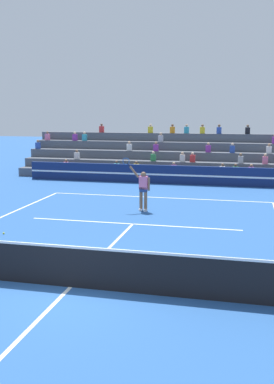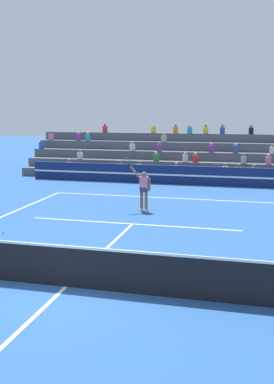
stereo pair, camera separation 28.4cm
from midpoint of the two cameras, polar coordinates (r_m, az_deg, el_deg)
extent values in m
plane|color=#285699|center=(11.44, -9.15, -11.83)|extent=(120.00, 120.00, 0.00)
cube|color=white|center=(22.47, 2.43, -0.70)|extent=(11.00, 0.10, 0.01)
cube|color=white|center=(17.25, -1.01, -4.07)|extent=(8.25, 0.10, 0.01)
cube|color=white|center=(11.44, -9.15, -11.81)|extent=(0.10, 12.85, 0.01)
cube|color=black|center=(11.26, -9.23, -9.48)|extent=(11.90, 0.02, 1.00)
cube|color=white|center=(11.10, -9.30, -6.90)|extent=(11.90, 0.04, 0.06)
cube|color=navy|center=(26.64, 4.23, 2.21)|extent=(18.00, 0.24, 1.10)
cube|color=white|center=(26.51, 4.18, 2.17)|extent=(18.00, 0.02, 0.10)
cube|color=#4C515B|center=(27.93, 4.63, 2.00)|extent=(20.84, 0.95, 0.55)
cube|color=silver|center=(27.41, 10.49, 2.75)|extent=(0.32, 0.22, 0.44)
sphere|color=brown|center=(27.37, 10.51, 3.42)|extent=(0.18, 0.18, 0.18)
cube|color=purple|center=(27.38, 14.01, 2.61)|extent=(0.32, 0.22, 0.44)
sphere|color=#9E7051|center=(27.35, 14.04, 3.28)|extent=(0.18, 0.18, 0.18)
cube|color=purple|center=(27.71, 4.39, 2.97)|extent=(0.32, 0.22, 0.44)
sphere|color=tan|center=(27.67, 4.40, 3.63)|extent=(0.18, 0.18, 0.18)
cube|color=teal|center=(28.49, -2.89, 3.19)|extent=(0.32, 0.22, 0.44)
sphere|color=brown|center=(28.46, -2.89, 3.83)|extent=(0.18, 0.18, 0.18)
cube|color=yellow|center=(28.17, -0.38, 3.12)|extent=(0.32, 0.22, 0.44)
sphere|color=brown|center=(28.13, -0.38, 3.77)|extent=(0.18, 0.18, 0.18)
cube|color=pink|center=(29.62, -9.27, 3.34)|extent=(0.32, 0.22, 0.44)
sphere|color=brown|center=(29.59, -9.28, 3.96)|extent=(0.18, 0.18, 0.18)
cube|color=#338C4C|center=(27.39, 12.10, 2.69)|extent=(0.32, 0.22, 0.44)
sphere|color=brown|center=(27.35, 12.12, 3.35)|extent=(0.18, 0.18, 0.18)
cube|color=#4C515B|center=(28.82, 4.93, 2.81)|extent=(20.84, 0.95, 1.10)
cube|color=silver|center=(28.52, 5.50, 4.28)|extent=(0.32, 0.22, 0.44)
sphere|color=tan|center=(28.49, 5.51, 4.92)|extent=(0.18, 0.18, 0.18)
cube|color=pink|center=(28.29, 15.69, 3.89)|extent=(0.32, 0.22, 0.44)
sphere|color=tan|center=(28.25, 15.72, 4.54)|extent=(0.18, 0.18, 0.18)
cube|color=silver|center=(30.29, -7.91, 4.58)|extent=(0.32, 0.22, 0.44)
sphere|color=brown|center=(30.26, -7.93, 5.18)|extent=(0.18, 0.18, 0.18)
cube|color=#B2B2B7|center=(28.26, 12.73, 4.02)|extent=(0.32, 0.22, 0.44)
sphere|color=brown|center=(28.23, 12.76, 4.66)|extent=(0.18, 0.18, 0.18)
cube|color=#338C4C|center=(28.83, 1.80, 4.38)|extent=(0.32, 0.22, 0.44)
sphere|color=beige|center=(28.80, 1.80, 5.02)|extent=(0.18, 0.18, 0.18)
cube|color=red|center=(28.44, 6.78, 4.24)|extent=(0.32, 0.22, 0.44)
sphere|color=beige|center=(28.41, 6.80, 4.88)|extent=(0.18, 0.18, 0.18)
cube|color=#4C515B|center=(29.72, 5.21, 3.56)|extent=(20.84, 0.95, 1.65)
cube|color=silver|center=(29.19, 16.14, 5.14)|extent=(0.32, 0.22, 0.44)
sphere|color=#9E7051|center=(29.17, 16.17, 5.77)|extent=(0.18, 0.18, 0.18)
cube|color=#2D4CA5|center=(29.17, 11.73, 5.33)|extent=(0.32, 0.22, 0.44)
sphere|color=beige|center=(29.14, 11.76, 5.96)|extent=(0.18, 0.18, 0.18)
cube|color=silver|center=(30.11, -1.26, 5.69)|extent=(0.32, 0.22, 0.44)
sphere|color=tan|center=(30.09, -1.27, 6.30)|extent=(0.18, 0.18, 0.18)
cube|color=purple|center=(29.71, 2.14, 5.62)|extent=(0.32, 0.22, 0.44)
sphere|color=#9E7051|center=(29.69, 2.15, 6.24)|extent=(0.18, 0.18, 0.18)
cube|color=#2D4CA5|center=(32.41, -12.71, 5.77)|extent=(0.32, 0.22, 0.44)
sphere|color=#9E7051|center=(32.39, -12.73, 6.33)|extent=(0.18, 0.18, 0.18)
cube|color=purple|center=(29.25, 8.75, 5.44)|extent=(0.32, 0.22, 0.44)
sphere|color=tan|center=(29.22, 8.77, 6.06)|extent=(0.18, 0.18, 0.18)
cube|color=#4C515B|center=(30.62, 5.47, 4.28)|extent=(20.84, 0.95, 2.20)
cube|color=teal|center=(32.02, -6.93, 6.88)|extent=(0.32, 0.22, 0.44)
sphere|color=beige|center=(32.00, -6.94, 7.45)|extent=(0.18, 0.18, 0.18)
cube|color=pink|center=(33.10, -11.54, 6.86)|extent=(0.32, 0.22, 0.44)
sphere|color=brown|center=(33.08, -11.56, 7.41)|extent=(0.18, 0.18, 0.18)
cube|color=#B2B2B7|center=(30.58, 2.76, 6.78)|extent=(0.32, 0.22, 0.44)
sphere|color=tan|center=(30.56, 2.77, 7.38)|extent=(0.18, 0.18, 0.18)
cube|color=purple|center=(32.28, -8.13, 6.88)|extent=(0.32, 0.22, 0.44)
sphere|color=beige|center=(32.26, -8.15, 7.44)|extent=(0.18, 0.18, 0.18)
cube|color=#4C515B|center=(31.53, 5.71, 4.95)|extent=(20.84, 0.95, 2.75)
cube|color=orange|center=(31.37, 4.26, 7.86)|extent=(0.32, 0.22, 0.44)
sphere|color=brown|center=(31.36, 4.27, 8.45)|extent=(0.18, 0.18, 0.18)
cube|color=#2D4CA5|center=(31.03, 10.11, 7.71)|extent=(0.32, 0.22, 0.44)
sphere|color=brown|center=(31.02, 10.13, 8.30)|extent=(0.18, 0.18, 0.18)
cube|color=yellow|center=(31.66, 1.46, 7.91)|extent=(0.32, 0.22, 0.44)
sphere|color=beige|center=(31.64, 1.46, 8.49)|extent=(0.18, 0.18, 0.18)
cube|color=black|center=(30.98, 13.61, 7.57)|extent=(0.32, 0.22, 0.44)
sphere|color=brown|center=(30.97, 13.63, 8.17)|extent=(0.18, 0.18, 0.18)
cube|color=red|center=(32.58, -4.77, 7.94)|extent=(0.32, 0.22, 0.44)
sphere|color=brown|center=(32.57, -4.78, 8.51)|extent=(0.18, 0.18, 0.18)
cube|color=teal|center=(31.24, 6.05, 7.82)|extent=(0.32, 0.22, 0.44)
sphere|color=tan|center=(31.22, 6.06, 8.41)|extent=(0.18, 0.18, 0.18)
cube|color=yellow|center=(31.12, 8.04, 7.77)|extent=(0.32, 0.22, 0.44)
sphere|color=brown|center=(31.10, 8.06, 8.36)|extent=(0.18, 0.18, 0.18)
cylinder|color=brown|center=(19.36, 0.67, -1.13)|extent=(0.14, 0.14, 0.90)
cylinder|color=brown|center=(19.49, 0.10, -1.06)|extent=(0.14, 0.14, 0.90)
cube|color=navy|center=(19.31, 0.40, 0.32)|extent=(0.32, 0.21, 0.20)
cube|color=pink|center=(19.26, 0.40, 1.20)|extent=(0.36, 0.21, 0.56)
sphere|color=brown|center=(19.21, 0.40, 2.26)|extent=(0.22, 0.22, 0.22)
cube|color=white|center=(19.40, 0.64, -2.33)|extent=(0.12, 0.26, 0.09)
cube|color=white|center=(19.53, 0.07, -2.24)|extent=(0.12, 0.26, 0.09)
cylinder|color=brown|center=(19.21, 1.09, 0.99)|extent=(0.09, 0.09, 0.56)
cylinder|color=brown|center=(19.29, -0.78, 2.57)|extent=(0.45, 0.10, 0.52)
cylinder|color=black|center=(19.32, -1.50, 3.51)|extent=(0.16, 0.04, 0.19)
torus|color=#1E4C99|center=(19.34, -1.83, 3.93)|extent=(0.43, 0.04, 0.43)
sphere|color=#C6DB33|center=(16.58, -17.05, -5.03)|extent=(0.07, 0.07, 0.07)
camera|label=1|loc=(0.14, -90.46, -0.08)|focal=42.00mm
camera|label=2|loc=(0.14, 89.54, 0.08)|focal=42.00mm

